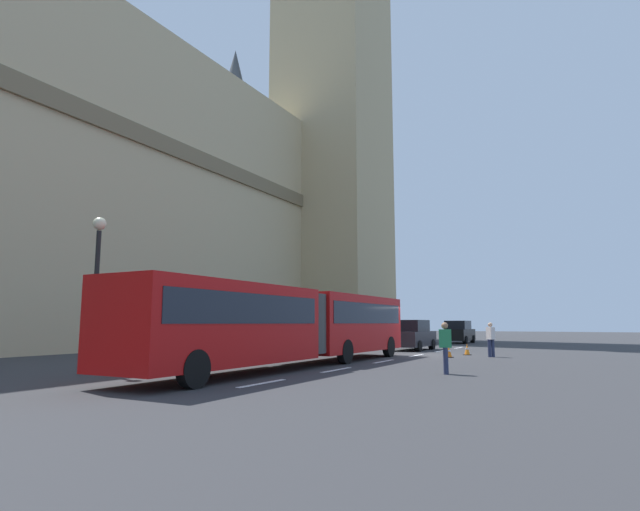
{
  "coord_description": "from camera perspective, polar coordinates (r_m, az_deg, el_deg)",
  "views": [
    {
      "loc": [
        -26.29,
        -8.28,
        1.67
      ],
      "look_at": [
        -0.86,
        5.53,
        5.53
      ],
      "focal_mm": 28.39,
      "sensor_mm": 36.0,
      "label": 1
    }
  ],
  "objects": [
    {
      "name": "ground_plane",
      "position": [
        27.62,
        11.22,
        -10.93
      ],
      "size": [
        160.0,
        160.0,
        0.0
      ],
      "primitive_type": "plane",
      "color": "#333335"
    },
    {
      "name": "lane_centre_marking",
      "position": [
        24.86,
        9.17,
        -11.35
      ],
      "size": [
        25.2,
        0.16,
        0.01
      ],
      "color": "silver",
      "rests_on": "ground_plane"
    },
    {
      "name": "clock_tower",
      "position": [
        64.55,
        1.44,
        26.39
      ],
      "size": [
        11.76,
        11.76,
        71.95
      ],
      "color": "tan",
      "rests_on": "ground_plane"
    },
    {
      "name": "articulated_bus",
      "position": [
        19.83,
        -2.71,
        -7.38
      ],
      "size": [
        17.01,
        2.54,
        2.9
      ],
      "color": "#B20F0F",
      "rests_on": "ground_plane"
    },
    {
      "name": "sedan_lead",
      "position": [
        32.18,
        10.36,
        -8.83
      ],
      "size": [
        4.4,
        1.86,
        1.85
      ],
      "color": "black",
      "rests_on": "ground_plane"
    },
    {
      "name": "sedan_trailing",
      "position": [
        43.99,
        15.38,
        -8.32
      ],
      "size": [
        4.4,
        1.86,
        1.85
      ],
      "color": "black",
      "rests_on": "ground_plane"
    },
    {
      "name": "traffic_cone_west",
      "position": [
        25.76,
        14.33,
        -10.46
      ],
      "size": [
        0.36,
        0.36,
        0.58
      ],
      "color": "black",
      "rests_on": "ground_plane"
    },
    {
      "name": "traffic_cone_middle",
      "position": [
        28.07,
        16.25,
        -10.14
      ],
      "size": [
        0.36,
        0.36,
        0.58
      ],
      "color": "black",
      "rests_on": "ground_plane"
    },
    {
      "name": "street_lamp",
      "position": [
        18.69,
        -23.91,
        -2.71
      ],
      "size": [
        0.44,
        0.44,
        5.27
      ],
      "color": "black",
      "rests_on": "ground_plane"
    },
    {
      "name": "pedestrian_near_cones",
      "position": [
        17.47,
        13.94,
        -9.87
      ],
      "size": [
        0.35,
        0.45,
        1.69
      ],
      "color": "#262D4C",
      "rests_on": "ground_plane"
    },
    {
      "name": "pedestrian_by_kerb",
      "position": [
        26.77,
        18.69,
        -8.83
      ],
      "size": [
        0.45,
        0.45,
        1.69
      ],
      "color": "#262D4C",
      "rests_on": "ground_plane"
    }
  ]
}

